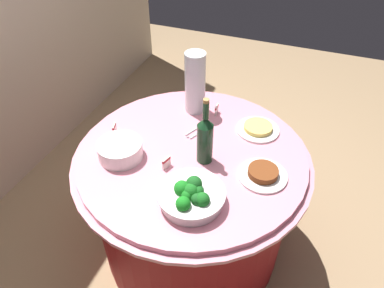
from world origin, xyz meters
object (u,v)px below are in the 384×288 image
at_px(plate_stack, 120,150).
at_px(food_plate_stir_fry, 263,174).
at_px(wine_bottle, 205,138).
at_px(serving_tongs, 198,131).
at_px(food_plate_noodles, 258,128).
at_px(broccoli_bowl, 191,195).
at_px(label_placard_rear, 114,129).
at_px(label_placard_mid, 166,162).
at_px(decorative_fruit_vase, 195,86).
at_px(label_placard_front, 217,109).

relative_size(plate_stack, food_plate_stir_fry, 0.95).
bearing_deg(wine_bottle, plate_stack, 108.20).
distance_m(serving_tongs, food_plate_noodles, 0.31).
bearing_deg(broccoli_bowl, serving_tongs, 17.17).
bearing_deg(wine_bottle, label_placard_rear, 87.80).
xyz_separation_m(wine_bottle, label_placard_mid, (-0.11, 0.14, -0.10)).
height_order(wine_bottle, food_plate_stir_fry, wine_bottle).
xyz_separation_m(plate_stack, label_placard_mid, (0.01, -0.23, -0.01)).
distance_m(food_plate_noodles, label_placard_mid, 0.53).
xyz_separation_m(broccoli_bowl, serving_tongs, (0.46, 0.14, -0.04)).
relative_size(plate_stack, wine_bottle, 0.62).
bearing_deg(decorative_fruit_vase, label_placard_rear, 138.64).
distance_m(broccoli_bowl, food_plate_noodles, 0.59).
height_order(serving_tongs, food_plate_noodles, food_plate_noodles).
bearing_deg(food_plate_stir_fry, serving_tongs, 62.42).
bearing_deg(plate_stack, food_plate_noodles, -52.39).
distance_m(plate_stack, label_placard_rear, 0.18).
height_order(plate_stack, label_placard_mid, plate_stack).
bearing_deg(label_placard_mid, food_plate_noodles, -37.93).
distance_m(decorative_fruit_vase, serving_tongs, 0.25).
xyz_separation_m(food_plate_stir_fry, label_placard_front, (0.38, 0.34, 0.01)).
height_order(wine_bottle, serving_tongs, wine_bottle).
xyz_separation_m(serving_tongs, label_placard_rear, (-0.17, 0.39, 0.03)).
bearing_deg(food_plate_noodles, decorative_fruit_vase, 80.94).
bearing_deg(food_plate_noodles, wine_bottle, 149.20).
bearing_deg(label_placard_rear, label_placard_front, -50.67).
xyz_separation_m(wine_bottle, food_plate_noodles, (0.31, -0.18, -0.12)).
height_order(broccoli_bowl, wine_bottle, wine_bottle).
bearing_deg(food_plate_noodles, plate_stack, 127.61).
height_order(plate_stack, serving_tongs, plate_stack).
xyz_separation_m(broccoli_bowl, label_placard_front, (0.64, 0.10, -0.01)).
bearing_deg(wine_bottle, food_plate_noodles, -30.80).
bearing_deg(label_placard_front, plate_stack, 147.69).
xyz_separation_m(broccoli_bowl, food_plate_noodles, (0.57, -0.14, -0.03)).
distance_m(decorative_fruit_vase, food_plate_noodles, 0.40).
height_order(serving_tongs, label_placard_rear, label_placard_rear).
height_order(serving_tongs, food_plate_stir_fry, food_plate_stir_fry).
relative_size(plate_stack, label_placard_mid, 3.82).
height_order(decorative_fruit_vase, food_plate_noodles, decorative_fruit_vase).
relative_size(wine_bottle, serving_tongs, 2.05).
bearing_deg(label_placard_mid, food_plate_stir_fry, -76.53).
xyz_separation_m(serving_tongs, food_plate_noodles, (0.12, -0.28, 0.01)).
bearing_deg(label_placard_rear, plate_stack, -140.64).
bearing_deg(food_plate_stir_fry, food_plate_noodles, 16.87).
xyz_separation_m(decorative_fruit_vase, serving_tongs, (-0.18, -0.08, -0.15)).
bearing_deg(decorative_fruit_vase, plate_stack, 158.93).
relative_size(label_placard_front, label_placard_rear, 1.00).
bearing_deg(serving_tongs, wine_bottle, -151.41).
height_order(plate_stack, food_plate_noodles, plate_stack).
height_order(broccoli_bowl, label_placard_mid, broccoli_bowl).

